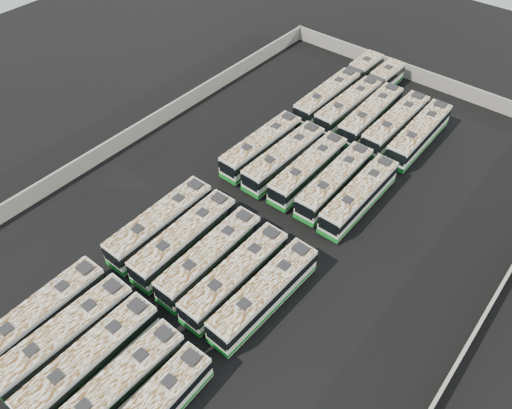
% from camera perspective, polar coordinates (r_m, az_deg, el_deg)
% --- Properties ---
extents(ground, '(140.00, 140.00, 0.00)m').
position_cam_1_polar(ground, '(53.66, 1.56, -2.12)').
color(ground, black).
rests_on(ground, ground).
extents(perimeter_wall, '(45.20, 73.20, 2.20)m').
position_cam_1_polar(perimeter_wall, '(52.86, 1.58, -1.31)').
color(perimeter_wall, gray).
rests_on(perimeter_wall, ground).
extents(bus_front_far_left, '(2.88, 12.55, 3.53)m').
position_cam_1_polar(bus_front_far_left, '(48.14, -23.42, -11.67)').
color(bus_front_far_left, silver).
rests_on(bus_front_far_left, ground).
extents(bus_front_left, '(2.90, 12.67, 3.56)m').
position_cam_1_polar(bus_front_left, '(46.18, -20.91, -13.91)').
color(bus_front_left, silver).
rests_on(bus_front_left, ground).
extents(bus_front_center, '(2.74, 12.70, 3.58)m').
position_cam_1_polar(bus_front_center, '(44.34, -18.41, -16.53)').
color(bus_front_center, silver).
rests_on(bus_front_center, ground).
extents(bus_front_right, '(2.89, 12.35, 3.47)m').
position_cam_1_polar(bus_front_right, '(42.67, -15.62, -19.60)').
color(bus_front_right, silver).
rests_on(bus_front_right, ground).
extents(bus_midfront_far_left, '(2.79, 12.73, 3.58)m').
position_cam_1_polar(bus_midfront_far_left, '(52.03, -10.85, -2.12)').
color(bus_midfront_far_left, silver).
rests_on(bus_midfront_far_left, ground).
extents(bus_midfront_left, '(2.94, 12.74, 3.58)m').
position_cam_1_polar(bus_midfront_left, '(50.18, -8.15, -3.92)').
color(bus_midfront_left, silver).
rests_on(bus_midfront_left, ground).
extents(bus_midfront_center, '(2.78, 12.45, 3.50)m').
position_cam_1_polar(bus_midfront_center, '(48.43, -5.27, -6.02)').
color(bus_midfront_center, silver).
rests_on(bus_midfront_center, ground).
extents(bus_midfront_right, '(2.73, 12.57, 3.54)m').
position_cam_1_polar(bus_midfront_right, '(46.85, -2.34, -8.19)').
color(bus_midfront_right, silver).
rests_on(bus_midfront_right, ground).
extents(bus_midfront_far_right, '(2.96, 12.62, 3.54)m').
position_cam_1_polar(bus_midfront_far_right, '(45.65, 0.97, -10.19)').
color(bus_midfront_far_right, silver).
rests_on(bus_midfront_far_right, ground).
extents(bus_midback_far_left, '(2.82, 12.45, 3.50)m').
position_cam_1_polar(bus_midback_far_left, '(60.55, 0.64, 6.68)').
color(bus_midback_far_left, silver).
rests_on(bus_midback_far_left, ground).
extents(bus_midback_left, '(2.89, 12.53, 3.52)m').
position_cam_1_polar(bus_midback_left, '(58.88, 3.24, 5.32)').
color(bus_midback_left, silver).
rests_on(bus_midback_left, ground).
extents(bus_midback_center, '(2.74, 12.32, 3.47)m').
position_cam_1_polar(bus_midback_center, '(57.54, 6.00, 3.97)').
color(bus_midback_center, silver).
rests_on(bus_midback_center, ground).
extents(bus_midback_right, '(2.91, 12.43, 3.49)m').
position_cam_1_polar(bus_midback_right, '(56.34, 8.99, 2.55)').
color(bus_midback_right, silver).
rests_on(bus_midback_right, ground).
extents(bus_midback_far_right, '(2.68, 12.39, 3.49)m').
position_cam_1_polar(bus_midback_far_right, '(55.14, 11.72, 0.94)').
color(bus_midback_far_right, silver).
rests_on(bus_midback_far_right, ground).
extents(bus_back_far_left, '(2.64, 19.12, 3.47)m').
position_cam_1_polar(bus_back_far_left, '(72.42, 9.61, 13.08)').
color(bus_back_far_left, silver).
rests_on(bus_back_far_left, ground).
extents(bus_back_left, '(2.98, 19.03, 3.44)m').
position_cam_1_polar(bus_back_left, '(71.06, 11.95, 12.04)').
color(bus_back_left, silver).
rests_on(bus_back_left, ground).
extents(bus_back_center, '(2.99, 12.66, 3.55)m').
position_cam_1_polar(bus_back_center, '(67.43, 12.98, 9.95)').
color(bus_back_center, silver).
rests_on(bus_back_center, ground).
extents(bus_back_right, '(2.84, 12.82, 3.61)m').
position_cam_1_polar(bus_back_right, '(66.45, 15.65, 8.83)').
color(bus_back_right, silver).
rests_on(bus_back_right, ground).
extents(bus_back_far_right, '(2.87, 12.78, 3.59)m').
position_cam_1_polar(bus_back_far_right, '(65.56, 18.13, 7.65)').
color(bus_back_far_right, silver).
rests_on(bus_back_far_right, ground).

